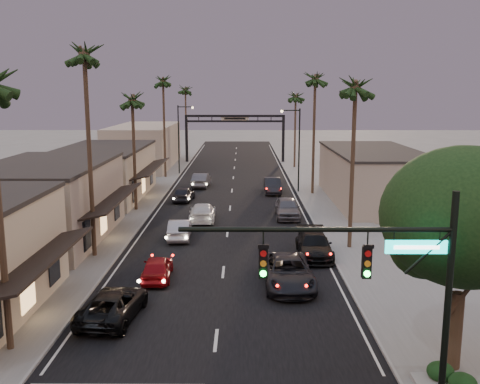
{
  "coord_description": "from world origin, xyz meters",
  "views": [
    {
      "loc": [
        1.16,
        -11.82,
        10.75
      ],
      "look_at": [
        0.95,
        31.95,
        2.5
      ],
      "focal_mm": 40.0,
      "sensor_mm": 36.0,
      "label": 1
    }
  ],
  "objects_px": {
    "arch": "(235,126)",
    "palm_rb": "(315,75)",
    "streetlight_right": "(297,143)",
    "palm_rc": "(296,94)",
    "traffic_signal": "(388,277)",
    "curbside_black": "(314,245)",
    "oncoming_red": "(157,268)",
    "oncoming_pickup": "(113,304)",
    "palm_lc": "(132,95)",
    "palm_ra": "(356,81)",
    "curbside_near": "(288,272)",
    "oncoming_silver": "(180,229)",
    "palm_ld": "(163,78)",
    "streetlight_left": "(181,134)",
    "palm_far": "(185,87)",
    "palm_lb": "(84,48)",
    "corner_tree": "(467,222)"
  },
  "relations": [
    {
      "from": "streetlight_right",
      "to": "oncoming_red",
      "type": "relative_size",
      "value": 2.21
    },
    {
      "from": "arch",
      "to": "palm_rb",
      "type": "height_order",
      "value": "palm_rb"
    },
    {
      "from": "traffic_signal",
      "to": "oncoming_silver",
      "type": "bearing_deg",
      "value": 112.16
    },
    {
      "from": "corner_tree",
      "to": "palm_far",
      "type": "bearing_deg",
      "value": 104.14
    },
    {
      "from": "traffic_signal",
      "to": "oncoming_pickup",
      "type": "bearing_deg",
      "value": 142.32
    },
    {
      "from": "traffic_signal",
      "to": "corner_tree",
      "type": "relative_size",
      "value": 0.97
    },
    {
      "from": "palm_ra",
      "to": "oncoming_silver",
      "type": "bearing_deg",
      "value": 168.13
    },
    {
      "from": "streetlight_left",
      "to": "palm_ra",
      "type": "relative_size",
      "value": 0.68
    },
    {
      "from": "palm_ra",
      "to": "oncoming_silver",
      "type": "height_order",
      "value": "palm_ra"
    },
    {
      "from": "palm_far",
      "to": "curbside_near",
      "type": "distance_m",
      "value": 63.35
    },
    {
      "from": "curbside_black",
      "to": "oncoming_pickup",
      "type": "bearing_deg",
      "value": -136.72
    },
    {
      "from": "streetlight_right",
      "to": "palm_rc",
      "type": "relative_size",
      "value": 0.74
    },
    {
      "from": "curbside_near",
      "to": "palm_far",
      "type": "bearing_deg",
      "value": 98.89
    },
    {
      "from": "oncoming_pickup",
      "to": "palm_ra",
      "type": "bearing_deg",
      "value": -132.99
    },
    {
      "from": "oncoming_red",
      "to": "oncoming_pickup",
      "type": "bearing_deg",
      "value": 74.23
    },
    {
      "from": "arch",
      "to": "palm_ra",
      "type": "relative_size",
      "value": 1.15
    },
    {
      "from": "oncoming_red",
      "to": "curbside_black",
      "type": "relative_size",
      "value": 0.76
    },
    {
      "from": "traffic_signal",
      "to": "palm_rc",
      "type": "relative_size",
      "value": 0.7
    },
    {
      "from": "palm_lb",
      "to": "palm_ld",
      "type": "xyz_separation_m",
      "value": [
        0.0,
        33.0,
        -0.97
      ]
    },
    {
      "from": "oncoming_red",
      "to": "curbside_near",
      "type": "relative_size",
      "value": 0.7
    },
    {
      "from": "oncoming_pickup",
      "to": "oncoming_red",
      "type": "bearing_deg",
      "value": -96.44
    },
    {
      "from": "arch",
      "to": "palm_lb",
      "type": "height_order",
      "value": "palm_lb"
    },
    {
      "from": "oncoming_silver",
      "to": "curbside_near",
      "type": "height_order",
      "value": "curbside_near"
    },
    {
      "from": "palm_lb",
      "to": "palm_rc",
      "type": "relative_size",
      "value": 1.25
    },
    {
      "from": "streetlight_right",
      "to": "oncoming_red",
      "type": "distance_m",
      "value": 29.62
    },
    {
      "from": "palm_rc",
      "to": "curbside_black",
      "type": "bearing_deg",
      "value": -93.7
    },
    {
      "from": "traffic_signal",
      "to": "palm_rb",
      "type": "distance_m",
      "value": 40.77
    },
    {
      "from": "palm_ra",
      "to": "curbside_black",
      "type": "xyz_separation_m",
      "value": [
        -2.7,
        -1.79,
        -10.66
      ]
    },
    {
      "from": "oncoming_pickup",
      "to": "curbside_black",
      "type": "xyz_separation_m",
      "value": [
        10.93,
        9.93,
        0.07
      ]
    },
    {
      "from": "streetlight_right",
      "to": "oncoming_pickup",
      "type": "height_order",
      "value": "streetlight_right"
    },
    {
      "from": "streetlight_right",
      "to": "streetlight_left",
      "type": "height_order",
      "value": "same"
    },
    {
      "from": "corner_tree",
      "to": "curbside_black",
      "type": "relative_size",
      "value": 1.63
    },
    {
      "from": "oncoming_pickup",
      "to": "palm_rc",
      "type": "bearing_deg",
      "value": -98.44
    },
    {
      "from": "palm_rc",
      "to": "oncoming_red",
      "type": "distance_m",
      "value": 48.84
    },
    {
      "from": "corner_tree",
      "to": "palm_ra",
      "type": "xyz_separation_m",
      "value": [
        -0.88,
        16.55,
        5.46
      ]
    },
    {
      "from": "palm_lc",
      "to": "palm_ra",
      "type": "distance_m",
      "value": 20.99
    },
    {
      "from": "traffic_signal",
      "to": "curbside_black",
      "type": "xyz_separation_m",
      "value": [
        0.21,
        18.21,
        -4.3
      ]
    },
    {
      "from": "palm_rc",
      "to": "oncoming_silver",
      "type": "distance_m",
      "value": 40.55
    },
    {
      "from": "palm_ra",
      "to": "palm_rc",
      "type": "bearing_deg",
      "value": 90.0
    },
    {
      "from": "oncoming_red",
      "to": "curbside_black",
      "type": "xyz_separation_m",
      "value": [
        9.68,
        4.43,
        0.09
      ]
    },
    {
      "from": "palm_lc",
      "to": "traffic_signal",
      "type": "bearing_deg",
      "value": -65.94
    },
    {
      "from": "palm_lb",
      "to": "oncoming_pickup",
      "type": "relative_size",
      "value": 2.96
    },
    {
      "from": "corner_tree",
      "to": "palm_far",
      "type": "distance_m",
      "value": 72.96
    },
    {
      "from": "streetlight_right",
      "to": "oncoming_silver",
      "type": "bearing_deg",
      "value": -119.43
    },
    {
      "from": "arch",
      "to": "palm_far",
      "type": "xyz_separation_m",
      "value": [
        -8.3,
        8.0,
        5.91
      ]
    },
    {
      "from": "palm_lc",
      "to": "streetlight_right",
      "type": "bearing_deg",
      "value": 30.11
    },
    {
      "from": "palm_ld",
      "to": "curbside_near",
      "type": "height_order",
      "value": "palm_ld"
    },
    {
      "from": "corner_tree",
      "to": "streetlight_right",
      "type": "distance_m",
      "value": 37.64
    },
    {
      "from": "streetlight_left",
      "to": "palm_ra",
      "type": "bearing_deg",
      "value": -65.46
    },
    {
      "from": "arch",
      "to": "streetlight_right",
      "type": "xyz_separation_m",
      "value": [
        6.92,
        -25.0,
        -0.2
      ]
    }
  ]
}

